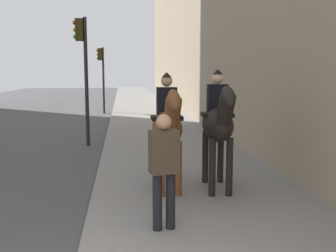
# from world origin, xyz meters

# --- Properties ---
(mounted_horse_near) EXTENTS (2.15, 0.60, 2.29)m
(mounted_horse_near) POSITION_xyz_m (4.08, -1.46, 1.39)
(mounted_horse_near) COLOR brown
(mounted_horse_near) RESTS_ON sidewalk_slab
(mounted_horse_far) EXTENTS (2.15, 0.67, 2.35)m
(mounted_horse_far) POSITION_xyz_m (3.99, -2.42, 1.45)
(mounted_horse_far) COLOR black
(mounted_horse_far) RESTS_ON sidewalk_slab
(pedestrian_greeting) EXTENTS (0.33, 0.44, 1.70)m
(pedestrian_greeting) POSITION_xyz_m (2.21, -1.18, 1.10)
(pedestrian_greeting) COLOR black
(pedestrian_greeting) RESTS_ON sidewalk_slab
(traffic_light_near_curb) EXTENTS (0.20, 0.44, 4.16)m
(traffic_light_near_curb) POSITION_xyz_m (9.61, 0.63, 2.77)
(traffic_light_near_curb) COLOR black
(traffic_light_near_curb) RESTS_ON ground
(traffic_light_far_curb) EXTENTS (0.20, 0.44, 3.88)m
(traffic_light_far_curb) POSITION_xyz_m (19.90, 0.56, 2.60)
(traffic_light_far_curb) COLOR black
(traffic_light_far_curb) RESTS_ON ground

